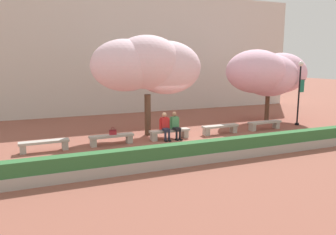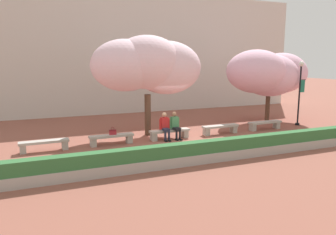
{
  "view_description": "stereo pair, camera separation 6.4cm",
  "coord_description": "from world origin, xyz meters",
  "px_view_note": "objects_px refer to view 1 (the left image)",
  "views": [
    {
      "loc": [
        -5.96,
        -13.9,
        3.66
      ],
      "look_at": [
        0.0,
        0.2,
        1.0
      ],
      "focal_mm": 35.0,
      "sensor_mm": 36.0,
      "label": 1
    },
    {
      "loc": [
        -5.9,
        -13.92,
        3.66
      ],
      "look_at": [
        0.0,
        0.2,
        1.0
      ],
      "focal_mm": 35.0,
      "sensor_mm": 36.0,
      "label": 2
    }
  ],
  "objects_px": {
    "stone_bench_west_end": "(44,144)",
    "cherry_tree_secondary": "(267,73)",
    "stone_bench_east_end": "(265,124)",
    "stone_bench_near_west": "(112,138)",
    "handbag": "(113,132)",
    "person_seated_right": "(175,124)",
    "stone_bench_center": "(170,133)",
    "stone_bench_near_east": "(220,128)",
    "person_seated_left": "(165,125)",
    "cherry_tree_main": "(148,65)",
    "lamp_post_with_banner": "(300,87)"
  },
  "relations": [
    {
      "from": "stone_bench_near_east",
      "to": "stone_bench_near_west",
      "type": "bearing_deg",
      "value": 180.0
    },
    {
      "from": "cherry_tree_secondary",
      "to": "lamp_post_with_banner",
      "type": "xyz_separation_m",
      "value": [
        0.94,
        -1.66,
        -0.73
      ]
    },
    {
      "from": "stone_bench_west_end",
      "to": "cherry_tree_secondary",
      "type": "height_order",
      "value": "cherry_tree_secondary"
    },
    {
      "from": "stone_bench_near_west",
      "to": "stone_bench_near_east",
      "type": "distance_m",
      "value": 5.57
    },
    {
      "from": "stone_bench_near_west",
      "to": "cherry_tree_secondary",
      "type": "xyz_separation_m",
      "value": [
        9.97,
        1.94,
        2.61
      ]
    },
    {
      "from": "cherry_tree_main",
      "to": "stone_bench_near_east",
      "type": "bearing_deg",
      "value": -20.97
    },
    {
      "from": "cherry_tree_main",
      "to": "cherry_tree_secondary",
      "type": "bearing_deg",
      "value": 4.65
    },
    {
      "from": "stone_bench_east_end",
      "to": "stone_bench_center",
      "type": "bearing_deg",
      "value": 180.0
    },
    {
      "from": "stone_bench_near_west",
      "to": "stone_bench_center",
      "type": "height_order",
      "value": "same"
    },
    {
      "from": "person_seated_right",
      "to": "cherry_tree_secondary",
      "type": "xyz_separation_m",
      "value": [
        6.93,
        1.99,
        2.22
      ]
    },
    {
      "from": "stone_bench_center",
      "to": "cherry_tree_secondary",
      "type": "bearing_deg",
      "value": 15.08
    },
    {
      "from": "stone_bench_west_end",
      "to": "person_seated_right",
      "type": "relative_size",
      "value": 1.52
    },
    {
      "from": "stone_bench_near_east",
      "to": "person_seated_right",
      "type": "height_order",
      "value": "person_seated_right"
    },
    {
      "from": "stone_bench_center",
      "to": "person_seated_left",
      "type": "relative_size",
      "value": 1.52
    },
    {
      "from": "person_seated_left",
      "to": "cherry_tree_main",
      "type": "relative_size",
      "value": 0.23
    },
    {
      "from": "stone_bench_near_east",
      "to": "person_seated_left",
      "type": "height_order",
      "value": "person_seated_left"
    },
    {
      "from": "handbag",
      "to": "lamp_post_with_banner",
      "type": "height_order",
      "value": "lamp_post_with_banner"
    },
    {
      "from": "cherry_tree_main",
      "to": "lamp_post_with_banner",
      "type": "distance_m",
      "value": 8.89
    },
    {
      "from": "handbag",
      "to": "lamp_post_with_banner",
      "type": "xyz_separation_m",
      "value": [
        10.85,
        0.28,
        1.61
      ]
    },
    {
      "from": "stone_bench_near_west",
      "to": "cherry_tree_main",
      "type": "height_order",
      "value": "cherry_tree_main"
    },
    {
      "from": "person_seated_right",
      "to": "stone_bench_west_end",
      "type": "bearing_deg",
      "value": 179.48
    },
    {
      "from": "stone_bench_west_end",
      "to": "lamp_post_with_banner",
      "type": "bearing_deg",
      "value": 1.14
    },
    {
      "from": "stone_bench_near_east",
      "to": "cherry_tree_main",
      "type": "relative_size",
      "value": 0.36
    },
    {
      "from": "person_seated_left",
      "to": "person_seated_right",
      "type": "xyz_separation_m",
      "value": [
        0.52,
        0.0,
        0.0
      ]
    },
    {
      "from": "stone_bench_west_end",
      "to": "stone_bench_near_east",
      "type": "relative_size",
      "value": 1.0
    },
    {
      "from": "person_seated_left",
      "to": "stone_bench_west_end",
      "type": "bearing_deg",
      "value": 179.42
    },
    {
      "from": "stone_bench_west_end",
      "to": "stone_bench_east_end",
      "type": "xyz_separation_m",
      "value": [
        11.14,
        0.0,
        0.0
      ]
    },
    {
      "from": "stone_bench_west_end",
      "to": "stone_bench_center",
      "type": "relative_size",
      "value": 1.0
    },
    {
      "from": "stone_bench_near_east",
      "to": "lamp_post_with_banner",
      "type": "xyz_separation_m",
      "value": [
        5.34,
        0.27,
        1.88
      ]
    },
    {
      "from": "stone_bench_west_end",
      "to": "cherry_tree_secondary",
      "type": "bearing_deg",
      "value": 8.63
    },
    {
      "from": "person_seated_left",
      "to": "handbag",
      "type": "distance_m",
      "value": 2.47
    },
    {
      "from": "stone_bench_east_end",
      "to": "cherry_tree_secondary",
      "type": "bearing_deg",
      "value": 50.14
    },
    {
      "from": "cherry_tree_secondary",
      "to": "stone_bench_east_end",
      "type": "bearing_deg",
      "value": -129.86
    },
    {
      "from": "person_seated_right",
      "to": "stone_bench_center",
      "type": "bearing_deg",
      "value": 168.44
    },
    {
      "from": "person_seated_right",
      "to": "cherry_tree_secondary",
      "type": "relative_size",
      "value": 0.24
    },
    {
      "from": "stone_bench_west_end",
      "to": "stone_bench_near_west",
      "type": "bearing_deg",
      "value": 0.0
    },
    {
      "from": "stone_bench_west_end",
      "to": "stone_bench_east_end",
      "type": "relative_size",
      "value": 1.0
    },
    {
      "from": "stone_bench_west_end",
      "to": "person_seated_left",
      "type": "distance_m",
      "value": 5.33
    },
    {
      "from": "lamp_post_with_banner",
      "to": "cherry_tree_main",
      "type": "bearing_deg",
      "value": 173.28
    },
    {
      "from": "stone_bench_west_end",
      "to": "stone_bench_near_west",
      "type": "distance_m",
      "value": 2.78
    },
    {
      "from": "stone_bench_near_west",
      "to": "stone_bench_east_end",
      "type": "distance_m",
      "value": 8.35
    },
    {
      "from": "stone_bench_near_west",
      "to": "handbag",
      "type": "bearing_deg",
      "value": -7.83
    },
    {
      "from": "stone_bench_near_west",
      "to": "handbag",
      "type": "distance_m",
      "value": 0.28
    },
    {
      "from": "stone_bench_near_west",
      "to": "cherry_tree_secondary",
      "type": "height_order",
      "value": "cherry_tree_secondary"
    },
    {
      "from": "stone_bench_west_end",
      "to": "lamp_post_with_banner",
      "type": "relative_size",
      "value": 0.54
    },
    {
      "from": "stone_bench_near_east",
      "to": "person_seated_left",
      "type": "bearing_deg",
      "value": -178.99
    },
    {
      "from": "person_seated_left",
      "to": "cherry_tree_secondary",
      "type": "height_order",
      "value": "cherry_tree_secondary"
    },
    {
      "from": "stone_bench_east_end",
      "to": "stone_bench_near_east",
      "type": "bearing_deg",
      "value": 180.0
    },
    {
      "from": "stone_bench_center",
      "to": "handbag",
      "type": "bearing_deg",
      "value": -179.83
    },
    {
      "from": "stone_bench_east_end",
      "to": "handbag",
      "type": "distance_m",
      "value": 8.3
    }
  ]
}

